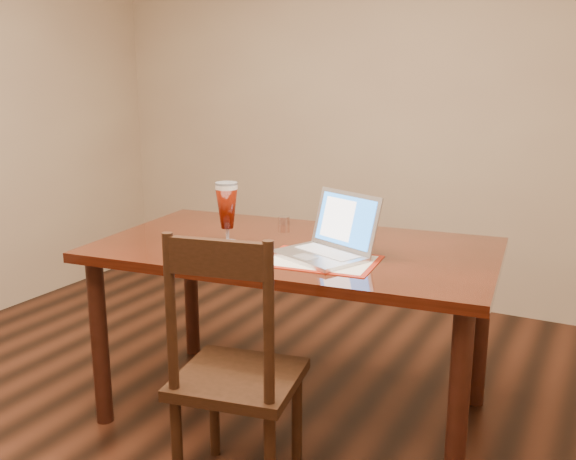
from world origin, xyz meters
The scene contains 3 objects.
room_shell centered at (0.00, 0.00, 1.76)m, with size 4.51×5.01×2.71m.
dining_table centered at (0.17, 0.69, 0.74)m, with size 1.86×1.17×1.11m.
dining_chair centered at (0.25, 0.05, 0.50)m, with size 0.52×0.50×1.06m.
Camera 1 is at (1.44, -1.80, 1.58)m, focal length 40.00 mm.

